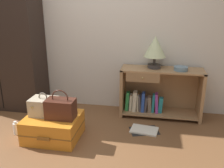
# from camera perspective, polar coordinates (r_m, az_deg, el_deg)

# --- Properties ---
(ground_plane) EXTENTS (9.00, 9.00, 0.00)m
(ground_plane) POSITION_cam_1_polar(r_m,az_deg,el_deg) (2.65, -11.29, -17.11)
(ground_plane) COLOR brown
(back_wall) EXTENTS (6.40, 0.10, 2.60)m
(back_wall) POSITION_cam_1_polar(r_m,az_deg,el_deg) (3.59, -3.70, 14.90)
(back_wall) COLOR silver
(back_wall) RESTS_ON ground_plane
(wardrobe) EXTENTS (1.05, 0.47, 2.01)m
(wardrobe) POSITION_cam_1_polar(r_m,az_deg,el_deg) (3.87, -23.61, 9.29)
(wardrobe) COLOR black
(wardrobe) RESTS_ON ground_plane
(bookshelf) EXTENTS (1.08, 0.37, 0.68)m
(bookshelf) POSITION_cam_1_polar(r_m,az_deg,el_deg) (3.46, 10.29, -2.06)
(bookshelf) COLOR #A37A51
(bookshelf) RESTS_ON ground_plane
(table_lamp) EXTENTS (0.29, 0.29, 0.43)m
(table_lamp) POSITION_cam_1_polar(r_m,az_deg,el_deg) (3.31, 9.89, 8.24)
(table_lamp) COLOR #3D3838
(table_lamp) RESTS_ON bookshelf
(bowl) EXTENTS (0.18, 0.18, 0.05)m
(bowl) POSITION_cam_1_polar(r_m,az_deg,el_deg) (3.31, 15.56, 3.44)
(bowl) COLOR slate
(bowl) RESTS_ON bookshelf
(suitcase_large) EXTENTS (0.61, 0.54, 0.28)m
(suitcase_large) POSITION_cam_1_polar(r_m,az_deg,el_deg) (3.00, -13.32, -9.58)
(suitcase_large) COLOR orange
(suitcase_large) RESTS_ON ground_plane
(train_case) EXTENTS (0.29, 0.24, 0.27)m
(train_case) POSITION_cam_1_polar(r_m,az_deg,el_deg) (2.97, -15.43, -4.98)
(train_case) COLOR #B7A88E
(train_case) RESTS_ON suitcase_large
(handbag) EXTENTS (0.32, 0.19, 0.34)m
(handbag) POSITION_cam_1_polar(r_m,az_deg,el_deg) (2.84, -11.73, -5.53)
(handbag) COLOR #472319
(handbag) RESTS_ON suitcase_large
(bottle) EXTENTS (0.06, 0.06, 0.17)m
(bottle) POSITION_cam_1_polar(r_m,az_deg,el_deg) (3.24, -21.24, -9.48)
(bottle) COLOR white
(bottle) RESTS_ON ground_plane
(open_book_on_floor) EXTENTS (0.40, 0.34, 0.02)m
(open_book_on_floor) POSITION_cam_1_polar(r_m,az_deg,el_deg) (3.15, 7.42, -10.48)
(open_book_on_floor) COLOR white
(open_book_on_floor) RESTS_ON ground_plane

